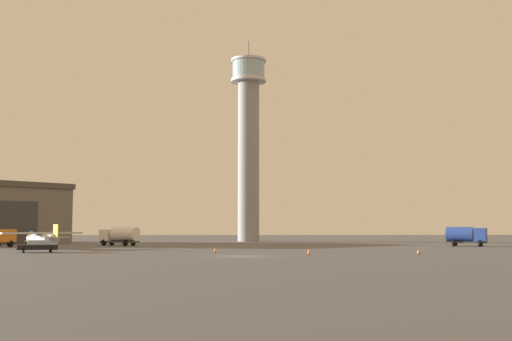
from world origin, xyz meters
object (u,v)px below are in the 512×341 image
(traffic_cone_near_left, at_px, (309,251))
(traffic_cone_near_right, at_px, (215,250))
(traffic_cone_mid_apron, at_px, (418,252))
(truck_fuel_tanker_blue, at_px, (466,235))
(truck_fuel_tanker_white, at_px, (120,235))
(car_black, at_px, (38,246))
(control_tower, at_px, (249,137))
(airplane_silver, at_px, (43,238))

(traffic_cone_near_left, distance_m, traffic_cone_near_right, 11.40)
(traffic_cone_near_left, height_order, traffic_cone_mid_apron, traffic_cone_near_left)
(truck_fuel_tanker_blue, relative_size, traffic_cone_near_right, 9.56)
(traffic_cone_near_left, bearing_deg, truck_fuel_tanker_white, 126.85)
(truck_fuel_tanker_white, height_order, traffic_cone_near_left, truck_fuel_tanker_white)
(car_black, bearing_deg, traffic_cone_near_right, 156.44)
(control_tower, xyz_separation_m, truck_fuel_tanker_blue, (32.22, -35.39, -20.16))
(truck_fuel_tanker_blue, bearing_deg, traffic_cone_near_left, -103.64)
(traffic_cone_mid_apron, bearing_deg, traffic_cone_near_right, 164.63)
(truck_fuel_tanker_white, relative_size, traffic_cone_near_left, 9.77)
(truck_fuel_tanker_white, xyz_separation_m, truck_fuel_tanker_blue, (53.15, -5.10, 0.04))
(truck_fuel_tanker_white, bearing_deg, traffic_cone_near_left, 153.39)
(control_tower, height_order, truck_fuel_tanker_blue, control_tower)
(airplane_silver, bearing_deg, truck_fuel_tanker_blue, -120.81)
(control_tower, distance_m, truck_fuel_tanker_white, 41.99)
(traffic_cone_near_left, distance_m, traffic_cone_mid_apron, 11.42)
(traffic_cone_near_left, xyz_separation_m, traffic_cone_mid_apron, (11.42, -0.13, -0.06))
(car_black, distance_m, traffic_cone_near_left, 30.60)
(truck_fuel_tanker_blue, relative_size, traffic_cone_near_left, 9.03)
(car_black, height_order, traffic_cone_near_left, car_black)
(airplane_silver, bearing_deg, traffic_cone_near_right, -158.80)
(truck_fuel_tanker_white, distance_m, traffic_cone_near_left, 42.67)
(control_tower, bearing_deg, car_black, -113.62)
(control_tower, height_order, airplane_silver, control_tower)
(airplane_silver, bearing_deg, control_tower, -72.47)
(traffic_cone_mid_apron, bearing_deg, airplane_silver, 158.55)
(airplane_silver, distance_m, car_black, 10.66)
(truck_fuel_tanker_blue, relative_size, car_black, 1.30)
(truck_fuel_tanker_blue, height_order, traffic_cone_near_right, truck_fuel_tanker_blue)
(traffic_cone_near_right, bearing_deg, traffic_cone_near_left, -30.15)
(traffic_cone_near_left, bearing_deg, truck_fuel_tanker_blue, 46.46)
(truck_fuel_tanker_white, height_order, traffic_cone_near_right, truck_fuel_tanker_white)
(truck_fuel_tanker_white, relative_size, truck_fuel_tanker_blue, 1.08)
(control_tower, height_order, car_black, control_tower)
(traffic_cone_near_left, bearing_deg, traffic_cone_near_right, 149.85)
(control_tower, bearing_deg, traffic_cone_mid_apron, -76.02)
(airplane_silver, relative_size, truck_fuel_tanker_white, 1.38)
(car_black, bearing_deg, truck_fuel_tanker_white, -119.41)
(car_black, relative_size, traffic_cone_near_right, 7.33)
(airplane_silver, distance_m, truck_fuel_tanker_blue, 61.17)
(car_black, xyz_separation_m, traffic_cone_mid_apron, (41.26, -6.90, -0.46))
(truck_fuel_tanker_white, xyz_separation_m, traffic_cone_near_left, (25.58, -34.13, -1.29))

